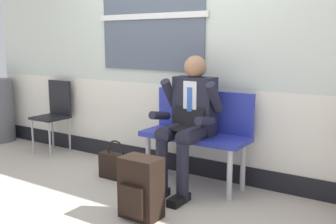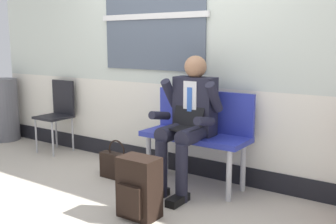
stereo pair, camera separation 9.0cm
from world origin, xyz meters
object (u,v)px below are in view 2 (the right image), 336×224
at_px(person_seated, 188,119).
at_px(bench_with_person, 198,129).
at_px(trash_bin, 4,110).
at_px(handbag, 117,165).
at_px(backpack, 139,188).
at_px(folding_chair, 58,109).

bearing_deg(person_seated, bench_with_person, 90.00).
bearing_deg(trash_bin, handbag, -7.67).
relative_size(backpack, folding_chair, 0.55).
bearing_deg(handbag, folding_chair, 163.59).
bearing_deg(handbag, bench_with_person, 24.82).
xyz_separation_m(handbag, folding_chair, (-1.35, 0.40, 0.40)).
bearing_deg(bench_with_person, trash_bin, -179.65).
bearing_deg(handbag, trash_bin, 172.33).
distance_m(bench_with_person, person_seated, 0.24).
relative_size(person_seated, trash_bin, 1.44).
bearing_deg(person_seated, trash_bin, 176.82).
relative_size(bench_with_person, backpack, 2.11).
distance_m(person_seated, backpack, 0.85).
bearing_deg(folding_chair, handbag, -16.41).
relative_size(handbag, trash_bin, 0.47).
height_order(person_seated, backpack, person_seated).
relative_size(handbag, folding_chair, 0.45).
bearing_deg(backpack, folding_chair, 155.13).
bearing_deg(handbag, person_seated, 11.36).
relative_size(folding_chair, trash_bin, 1.03).
xyz_separation_m(backpack, folding_chair, (-2.10, 0.97, 0.30)).
distance_m(folding_chair, trash_bin, 1.11).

